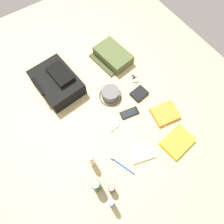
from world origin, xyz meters
name	(u,v)px	position (x,y,z in m)	size (l,w,h in m)	color
ground_plane	(112,115)	(0.00, 0.00, -0.01)	(2.64, 2.02, 0.02)	tan
backpack	(57,82)	(0.41, 0.20, 0.06)	(0.38, 0.29, 0.14)	black
toiletry_pouch	(113,56)	(0.39, -0.27, 0.04)	(0.30, 0.25, 0.08)	#47512D
bucket_hat	(110,94)	(0.13, -0.07, 0.03)	(0.17, 0.17, 0.07)	#565656
deodorant_spray	(111,203)	(-0.46, 0.32, 0.08)	(0.03, 0.03, 0.17)	blue
cologne_bottle	(112,189)	(-0.40, 0.28, 0.05)	(0.04, 0.04, 0.11)	#473319
shampoo_bottle	(96,186)	(-0.34, 0.34, 0.08)	(0.05, 0.05, 0.16)	#19471E
lotion_bottle	(92,160)	(-0.21, 0.29, 0.08)	(0.03, 0.03, 0.17)	beige
paperback_novel	(177,142)	(-0.40, -0.24, 0.01)	(0.17, 0.21, 0.03)	yellow
travel_guidebook	(165,114)	(-0.20, -0.30, 0.01)	(0.17, 0.19, 0.03)	orange
cell_phone	(129,113)	(-0.06, -0.10, 0.01)	(0.08, 0.14, 0.01)	black
media_player	(113,126)	(-0.08, 0.05, 0.01)	(0.06, 0.09, 0.01)	#B7B7BC
wristwatch	(135,79)	(0.14, -0.31, 0.01)	(0.07, 0.06, 0.01)	#99999E
toothbrush	(120,164)	(-0.31, 0.15, 0.01)	(0.18, 0.08, 0.02)	blue
wallet	(139,94)	(0.02, -0.25, 0.01)	(0.09, 0.11, 0.02)	black
notepad	(142,152)	(-0.33, -0.01, 0.01)	(0.11, 0.15, 0.02)	beige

